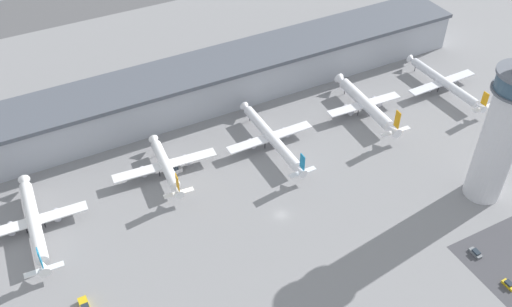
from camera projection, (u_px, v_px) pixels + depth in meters
name	position (u px, v px, depth m)	size (l,w,h in m)	color
ground_plane	(281.00, 215.00, 189.00)	(1000.00, 1000.00, 0.00)	gray
terminal_building	(196.00, 87.00, 230.11)	(243.37, 25.00, 18.03)	#A3A8B2
control_tower	(502.00, 132.00, 179.54)	(15.47, 15.47, 55.80)	silver
airplane_gate_bravo	(34.00, 222.00, 181.09)	(34.28, 44.10, 12.77)	white
airplane_gate_charlie	(166.00, 165.00, 201.24)	(37.82, 32.97, 12.22)	white
airplane_gate_delta	(271.00, 137.00, 212.98)	(34.67, 45.93, 12.31)	white
airplane_gate_echo	(366.00, 104.00, 228.41)	(32.67, 42.21, 14.29)	white
airplane_gate_foxtrot	(444.00, 82.00, 241.36)	(33.81, 45.04, 11.73)	silver
service_truck_catering	(174.00, 170.00, 204.12)	(6.44, 2.90, 2.84)	black
car_green_van	(476.00, 253.00, 176.07)	(1.99, 4.42, 1.48)	black
car_grey_coupe	(509.00, 285.00, 167.02)	(1.96, 4.11, 1.53)	black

